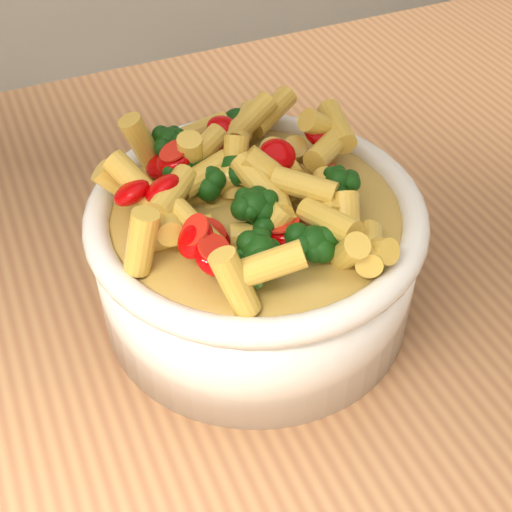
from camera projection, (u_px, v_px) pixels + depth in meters
name	position (u px, v px, depth m)	size (l,w,h in m)	color
table	(200.00, 390.00, 0.63)	(1.20, 0.80, 0.90)	#AA7549
serving_bowl	(256.00, 255.00, 0.53)	(0.24, 0.24, 0.10)	white
pasta_salad	(256.00, 185.00, 0.48)	(0.19, 0.19, 0.04)	#EDCD4B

